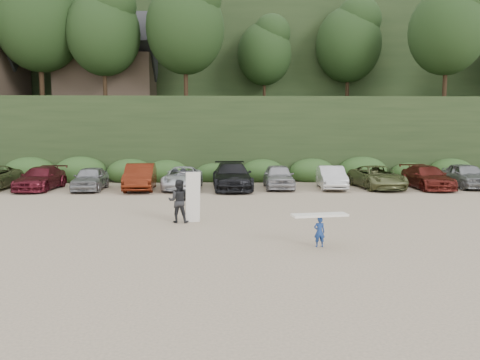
{
  "coord_description": "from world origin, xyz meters",
  "views": [
    {
      "loc": [
        -1.75,
        -18.28,
        3.54
      ],
      "look_at": [
        -1.09,
        3.0,
        1.3
      ],
      "focal_mm": 35.0,
      "sensor_mm": 36.0,
      "label": 1
    }
  ],
  "objects": [
    {
      "name": "hillside_backdrop",
      "position": [
        -0.26,
        35.93,
        11.22
      ],
      "size": [
        90.0,
        41.5,
        28.0
      ],
      "color": "black",
      "rests_on": "ground"
    },
    {
      "name": "child_surfer",
      "position": [
        1.11,
        -4.33,
        0.7
      ],
      "size": [
        1.77,
        0.76,
        1.03
      ],
      "color": "navy",
      "rests_on": "ground"
    },
    {
      "name": "adult_surfer",
      "position": [
        -3.52,
        -0.33,
        0.85
      ],
      "size": [
        1.29,
        0.7,
        1.98
      ],
      "color": "black",
      "rests_on": "ground"
    },
    {
      "name": "parked_cars",
      "position": [
        -2.81,
        10.02,
        0.74
      ],
      "size": [
        39.74,
        5.68,
        1.62
      ],
      "color": "#A3A4A8",
      "rests_on": "ground"
    },
    {
      "name": "ground",
      "position": [
        0.0,
        0.0,
        0.0
      ],
      "size": [
        120.0,
        120.0,
        0.0
      ],
      "primitive_type": "plane",
      "color": "tan",
      "rests_on": "ground"
    }
  ]
}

